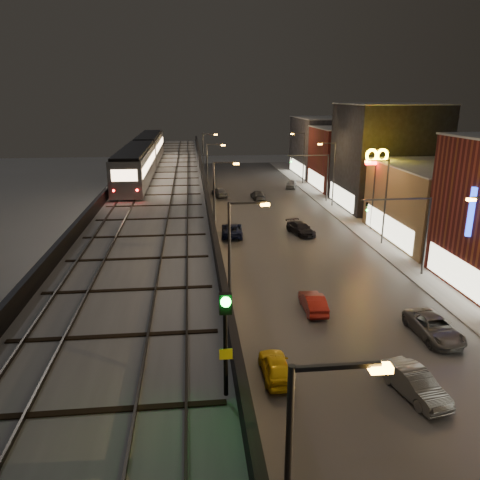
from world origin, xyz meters
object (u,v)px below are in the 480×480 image
car_taxi (276,367)px  car_onc_dark (434,328)px  car_far_white (220,192)px  car_onc_red (291,184)px  car_onc_white (301,229)px  car_near_white (313,303)px  car_mid_dark (258,195)px  car_mid_silver (232,230)px  rail_signal (226,325)px  car_onc_silver (414,384)px  subway_train (144,155)px

car_taxi → car_onc_dark: car_onc_dark is taller
car_far_white → car_onc_red: car_far_white is taller
car_far_white → car_onc_white: size_ratio=0.92×
car_near_white → car_mid_dark: bearing=-91.0°
car_mid_silver → car_mid_dark: bearing=-102.1°
car_onc_white → car_onc_red: (4.79, 27.60, 0.02)m
car_near_white → car_onc_dark: (6.82, -4.64, 0.03)m
rail_signal → car_onc_dark: size_ratio=0.67×
car_mid_dark → car_far_white: bearing=-27.5°
car_onc_silver → car_onc_red: size_ratio=1.06×
car_mid_dark → car_onc_dark: bearing=94.8°
car_mid_silver → car_mid_dark: (5.61, 18.99, -0.07)m
rail_signal → car_onc_white: size_ratio=0.71×
subway_train → car_far_white: subway_train is taller
rail_signal → car_near_white: size_ratio=0.82×
car_far_white → car_onc_dark: car_far_white is taller
car_onc_dark → car_onc_red: 51.77m
car_taxi → car_near_white: 9.07m
subway_train → rail_signal: subway_train is taller
car_onc_dark → car_onc_white: bearing=95.6°
car_onc_white → car_onc_red: size_ratio=1.15×
car_onc_silver → car_onc_white: (0.94, 29.96, -0.04)m
rail_signal → car_onc_silver: (10.44, 8.20, -8.26)m
subway_train → car_onc_red: (22.57, 20.11, -7.66)m
car_mid_dark → rail_signal: bearing=78.7°
car_mid_silver → car_taxi: bearing=94.3°
subway_train → car_near_white: bearing=-62.4°
car_onc_silver → subway_train: bearing=101.1°
subway_train → car_near_white: (14.14, -26.99, -7.68)m
car_taxi → car_near_white: size_ratio=0.96×
car_far_white → car_near_white: bearing=83.6°
car_near_white → car_onc_dark: 8.25m
rail_signal → car_onc_dark: (14.56, 14.02, -8.28)m
car_near_white → car_onc_red: car_onc_red is taller
subway_train → car_onc_white: (17.78, -7.49, -7.67)m
car_far_white → car_onc_white: car_far_white is taller
car_mid_dark → car_onc_red: 10.85m
subway_train → car_far_white: size_ratio=8.27×
car_onc_dark → subway_train: bearing=121.6°
subway_train → car_onc_dark: subway_train is taller
car_taxi → car_onc_silver: (6.90, -2.42, 0.05)m
car_mid_dark → car_onc_red: size_ratio=1.06×
car_near_white → car_onc_dark: car_onc_dark is taller
car_mid_silver → car_onc_dark: 26.80m
car_taxi → car_onc_dark: 11.53m
rail_signal → car_far_white: (3.54, 60.12, -8.24)m
car_near_white → car_mid_silver: 20.24m
car_mid_silver → car_onc_white: size_ratio=1.07×
car_far_white → subway_train: bearing=43.3°
rail_signal → car_mid_dark: 58.79m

